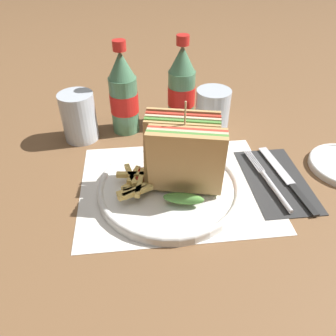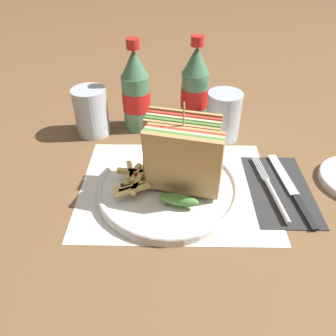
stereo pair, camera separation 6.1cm
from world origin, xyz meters
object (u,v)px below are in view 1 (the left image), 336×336
club_sandwich (184,157)px  glass_near (212,116)px  plate_main (169,187)px  glass_far (80,120)px  fork (271,184)px  knife (287,178)px  coke_bottle_near (124,95)px  coke_bottle_far (182,88)px

club_sandwich → glass_near: (0.10, 0.20, -0.03)m
plate_main → glass_near: glass_near is taller
club_sandwich → glass_far: 0.30m
plate_main → glass_far: 0.28m
plate_main → fork: plate_main is taller
club_sandwich → knife: 0.22m
plate_main → coke_bottle_near: bearing=108.3°
plate_main → coke_bottle_far: size_ratio=1.27×
fork → knife: (0.04, 0.02, -0.00)m
plate_main → glass_near: size_ratio=2.43×
fork → knife: 0.04m
club_sandwich → fork: (0.17, -0.01, -0.07)m
glass_far → fork: bearing=-30.5°
knife → coke_bottle_near: 0.40m
knife → coke_bottle_far: (-0.17, 0.25, 0.09)m
fork → knife: fork is taller
plate_main → knife: 0.23m
club_sandwich → coke_bottle_far: coke_bottle_far is taller
coke_bottle_near → glass_far: (-0.10, -0.03, -0.04)m
coke_bottle_near → knife: bearing=-36.7°
knife → glass_near: 0.22m
club_sandwich → coke_bottle_near: size_ratio=0.81×
coke_bottle_far → glass_near: size_ratio=1.92×
club_sandwich → glass_far: club_sandwich is taller
coke_bottle_near → fork: bearing=-42.2°
plate_main → coke_bottle_far: bearing=77.2°
fork → glass_far: bearing=143.0°
fork → glass_near: 0.22m
knife → coke_bottle_far: bearing=118.0°
plate_main → glass_near: 0.23m
coke_bottle_near → club_sandwich: bearing=-67.0°
knife → coke_bottle_far: 0.32m
plate_main → coke_bottle_far: coke_bottle_far is taller
club_sandwich → plate_main: bearing=167.0°
fork → glass_far: size_ratio=1.72×
club_sandwich → coke_bottle_near: coke_bottle_near is taller
club_sandwich → coke_bottle_near: 0.26m
coke_bottle_near → coke_bottle_far: 0.14m
plate_main → knife: plate_main is taller
fork → coke_bottle_far: size_ratio=0.90×
glass_near → fork: bearing=-70.5°
plate_main → club_sandwich: size_ratio=1.57×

